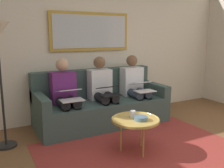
{
  "coord_description": "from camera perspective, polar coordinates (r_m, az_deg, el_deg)",
  "views": [
    {
      "loc": [
        1.77,
        1.64,
        1.49
      ],
      "look_at": [
        0.0,
        -1.7,
        0.75
      ],
      "focal_mm": 40.19,
      "sensor_mm": 36.0,
      "label": 1
    }
  ],
  "objects": [
    {
      "name": "wall_rear",
      "position": [
        4.6,
        -5.31,
        8.66
      ],
      "size": [
        6.0,
        0.12,
        2.6
      ],
      "primitive_type": "cube",
      "color": "beige",
      "rests_on": "ground_plane"
    },
    {
      "name": "area_rug",
      "position": [
        3.39,
        6.96,
        -14.96
      ],
      "size": [
        2.6,
        1.8,
        0.01
      ],
      "primitive_type": "cube",
      "color": "maroon",
      "rests_on": "ground_plane"
    },
    {
      "name": "couch",
      "position": [
        4.31,
        -2.6,
        -4.79
      ],
      "size": [
        2.2,
        0.9,
        0.9
      ],
      "color": "#384C47",
      "rests_on": "ground_plane"
    },
    {
      "name": "framed_mirror",
      "position": [
        4.51,
        -4.9,
        11.8
      ],
      "size": [
        1.47,
        0.05,
        0.66
      ],
      "color": "#B7892D"
    },
    {
      "name": "coffee_table",
      "position": [
        3.22,
        5.36,
        -8.15
      ],
      "size": [
        0.61,
        0.61,
        0.45
      ],
      "color": "tan",
      "rests_on": "ground_plane"
    },
    {
      "name": "cup",
      "position": [
        3.26,
        4.73,
        -6.83
      ],
      "size": [
        0.07,
        0.07,
        0.09
      ],
      "primitive_type": "cylinder",
      "color": "silver",
      "rests_on": "coffee_table"
    },
    {
      "name": "bowl",
      "position": [
        3.17,
        6.59,
        -7.78
      ],
      "size": [
        0.17,
        0.17,
        0.05
      ],
      "primitive_type": "cylinder",
      "color": "slate",
      "rests_on": "coffee_table"
    },
    {
      "name": "person_left",
      "position": [
        4.49,
        5.14,
        -0.29
      ],
      "size": [
        0.38,
        0.58,
        1.14
      ],
      "color": "silver",
      "rests_on": "couch"
    },
    {
      "name": "laptop_white",
      "position": [
        4.29,
        6.89,
        -0.58
      ],
      "size": [
        0.33,
        0.36,
        0.16
      ],
      "color": "white"
    },
    {
      "name": "person_middle",
      "position": [
        4.18,
        -2.24,
        -1.09
      ],
      "size": [
        0.38,
        0.58,
        1.14
      ],
      "color": "silver",
      "rests_on": "couch"
    },
    {
      "name": "laptop_black",
      "position": [
        3.96,
        -0.68,
        -1.54
      ],
      "size": [
        0.32,
        0.33,
        0.14
      ],
      "color": "black"
    },
    {
      "name": "person_right",
      "position": [
        3.96,
        -10.63,
        -1.98
      ],
      "size": [
        0.38,
        0.58,
        1.14
      ],
      "color": "#66236B",
      "rests_on": "couch"
    },
    {
      "name": "laptop_silver",
      "position": [
        3.73,
        -9.52,
        -2.38
      ],
      "size": [
        0.33,
        0.37,
        0.15
      ],
      "color": "silver"
    }
  ]
}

